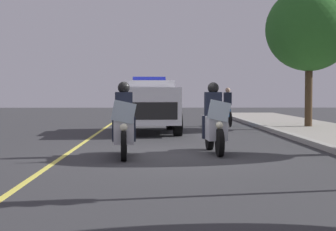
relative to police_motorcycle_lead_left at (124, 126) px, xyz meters
The scene contains 7 objects.
ground_plane 1.27m from the police_motorcycle_lead_left, 103.00° to the left, with size 80.00×80.00×0.00m, color #333335.
lane_stripe_center 1.58m from the police_motorcycle_lead_left, 99.67° to the right, with size 48.00×0.12×0.01m, color #E0D14C.
police_motorcycle_lead_left is the anchor object (origin of this frame).
police_motorcycle_lead_right 2.26m from the police_motorcycle_lead_left, 108.47° to the left, with size 2.14×0.60×1.72m.
police_suv 7.36m from the police_motorcycle_lead_left, behind, with size 5.00×2.30×2.05m.
cyclist_background 11.71m from the police_motorcycle_lead_left, 160.71° to the left, with size 1.76×0.33×1.69m.
tree_far_back 12.11m from the police_motorcycle_lead_left, 143.41° to the left, with size 3.53×3.53×5.65m.
Camera 1 is at (12.27, -0.29, 1.46)m, focal length 56.53 mm.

